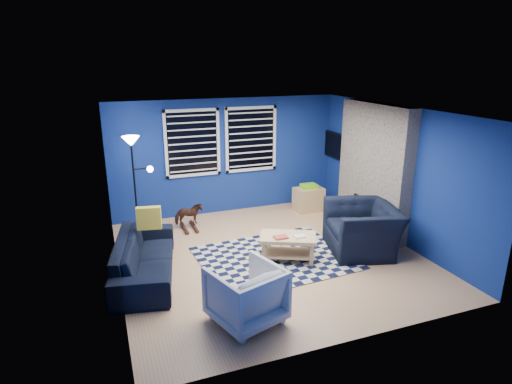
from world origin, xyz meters
TOP-DOWN VIEW (x-y plane):
  - floor at (0.00, 0.00)m, footprint 5.00×5.00m
  - ceiling at (0.00, 0.00)m, footprint 5.00×5.00m
  - wall_back at (0.00, 2.50)m, footprint 5.00×0.00m
  - wall_left at (-2.50, 0.00)m, footprint 0.00×5.00m
  - wall_right at (2.50, 0.00)m, footprint 0.00×5.00m
  - fireplace at (2.36, 0.50)m, footprint 0.65×2.00m
  - window_left at (-0.75, 2.46)m, footprint 1.17×0.06m
  - window_right at (0.55, 2.46)m, footprint 1.17×0.06m
  - tv at (2.45, 2.00)m, footprint 0.07×1.00m
  - rug at (0.05, -0.10)m, footprint 2.63×2.17m
  - sofa at (-2.10, 0.06)m, footprint 2.28×1.24m
  - armchair_big at (1.63, -0.34)m, footprint 1.53×1.41m
  - armchair_bent at (-1.01, -1.65)m, footprint 1.05×1.07m
  - rocking_horse at (-1.05, 1.74)m, footprint 0.26×0.55m
  - coffee_table at (0.23, -0.23)m, footprint 1.07×0.88m
  - cabinet at (1.71, 1.88)m, footprint 0.65×0.45m
  - floor_lamp at (-2.01, 1.85)m, footprint 0.52×0.32m
  - throw_pillow at (-1.95, 0.44)m, footprint 0.41×0.19m

SIDE VIEW (x-z plane):
  - floor at x=0.00m, z-range 0.00..0.00m
  - rug at x=0.05m, z-range 0.00..0.02m
  - cabinet at x=1.71m, z-range -0.03..0.58m
  - rocking_horse at x=-1.05m, z-range 0.07..0.53m
  - sofa at x=-2.10m, z-range 0.00..0.63m
  - coffee_table at x=0.23m, z-range 0.09..0.56m
  - armchair_bent at x=-1.01m, z-range 0.00..0.78m
  - armchair_big at x=1.63m, z-range 0.00..0.84m
  - throw_pillow at x=-1.95m, z-range 0.63..1.00m
  - fireplace at x=2.36m, z-range -0.05..2.45m
  - wall_back at x=0.00m, z-range -1.25..3.75m
  - wall_left at x=-2.50m, z-range -1.25..3.75m
  - wall_right at x=2.50m, z-range -1.25..3.75m
  - tv at x=2.45m, z-range 1.11..1.69m
  - floor_lamp at x=-2.01m, z-range 0.61..2.54m
  - window_left at x=-0.75m, z-range 0.89..2.31m
  - window_right at x=0.55m, z-range 0.89..2.31m
  - ceiling at x=0.00m, z-range 2.50..2.50m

